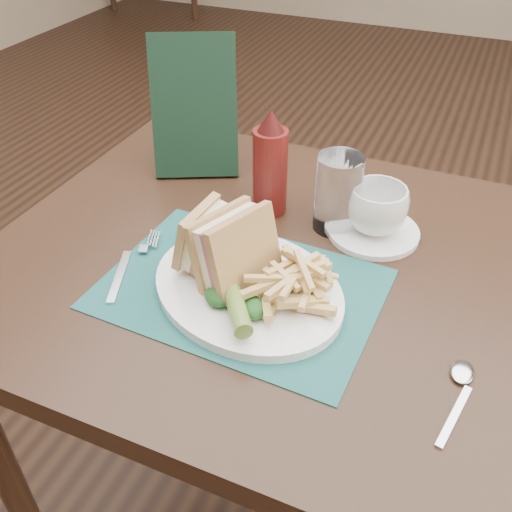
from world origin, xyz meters
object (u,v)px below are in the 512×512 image
at_px(placemat, 241,289).
at_px(plate, 248,288).
at_px(sandwich_half_a, 196,234).
at_px(drinking_glass, 338,193).
at_px(table_main, 272,407).
at_px(coffee_cup, 377,209).
at_px(check_presenter, 194,107).
at_px(sandwich_half_b, 225,242).
at_px(ketchup_bottle, 270,163).
at_px(saucer, 373,232).

xyz_separation_m(placemat, plate, (0.01, -0.00, 0.01)).
relative_size(sandwich_half_a, drinking_glass, 0.73).
relative_size(table_main, coffee_cup, 9.13).
bearing_deg(plate, drinking_glass, 97.36).
xyz_separation_m(coffee_cup, drinking_glass, (-0.06, -0.00, 0.02)).
relative_size(drinking_glass, check_presenter, 0.51).
xyz_separation_m(plate, drinking_glass, (0.07, 0.21, 0.06)).
height_order(table_main, drinking_glass, drinking_glass).
relative_size(placemat, check_presenter, 1.53).
xyz_separation_m(table_main, sandwich_half_b, (-0.05, -0.09, 0.45)).
distance_m(table_main, drinking_glass, 0.46).
relative_size(table_main, ketchup_bottle, 4.84).
bearing_deg(sandwich_half_a, saucer, 44.64).
bearing_deg(plate, sandwich_half_a, -168.96).
bearing_deg(check_presenter, placemat, -78.62).
bearing_deg(ketchup_bottle, check_presenter, 154.78).
xyz_separation_m(placemat, check_presenter, (-0.23, 0.30, 0.12)).
bearing_deg(coffee_cup, table_main, -136.32).
bearing_deg(placemat, check_presenter, 127.16).
bearing_deg(plate, table_main, 110.86).
bearing_deg(check_presenter, saucer, -39.10).
bearing_deg(check_presenter, sandwich_half_a, -87.88).
bearing_deg(drinking_glass, sandwich_half_b, -117.51).
height_order(placemat, sandwich_half_a, sandwich_half_a).
bearing_deg(coffee_cup, check_presenter, 166.68).
bearing_deg(ketchup_bottle, drinking_glass, -1.82).
bearing_deg(sandwich_half_a, coffee_cup, 44.64).
bearing_deg(placemat, table_main, 78.26).
height_order(plate, coffee_cup, coffee_cup).
distance_m(placemat, check_presenter, 0.40).
bearing_deg(coffee_cup, placemat, -124.06).
xyz_separation_m(sandwich_half_b, ketchup_bottle, (-0.01, 0.21, 0.02)).
height_order(placemat, check_presenter, check_presenter).
height_order(sandwich_half_b, coffee_cup, sandwich_half_b).
relative_size(sandwich_half_b, check_presenter, 0.44).
xyz_separation_m(placemat, coffee_cup, (0.14, 0.21, 0.05)).
xyz_separation_m(table_main, plate, (-0.01, -0.10, 0.38)).
bearing_deg(drinking_glass, ketchup_bottle, 178.18).
distance_m(placemat, ketchup_bottle, 0.24).
bearing_deg(ketchup_bottle, sandwich_half_a, -100.58).
bearing_deg(table_main, plate, -93.54).
xyz_separation_m(sandwich_half_a, drinking_glass, (0.16, 0.19, -0.00)).
relative_size(placemat, sandwich_half_a, 4.16).
distance_m(sandwich_half_a, coffee_cup, 0.30).
bearing_deg(saucer, plate, -120.97).
bearing_deg(plate, check_presenter, 152.73).
xyz_separation_m(sandwich_half_b, drinking_glass, (0.11, 0.20, -0.01)).
bearing_deg(coffee_cup, ketchup_bottle, 179.97).
bearing_deg(table_main, sandwich_half_b, -117.80).
bearing_deg(drinking_glass, plate, -107.03).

